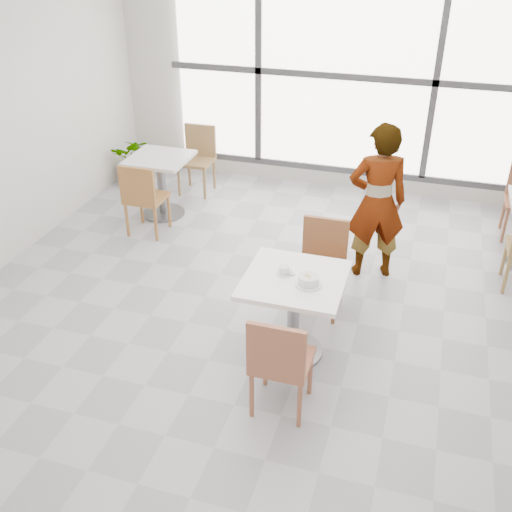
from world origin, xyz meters
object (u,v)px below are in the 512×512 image
(chair_near, at_px, (280,360))
(bg_chair_left_far, at_px, (198,154))
(oatmeal_bowl, at_px, (309,280))
(coffee_cup, at_px, (284,271))
(main_table, at_px, (294,301))
(person, at_px, (377,202))
(chair_far, at_px, (322,259))
(bg_chair_left_near, at_px, (143,195))
(plant_left, at_px, (135,159))
(bg_table_left, at_px, (161,177))

(chair_near, xyz_separation_m, bg_chair_left_far, (-2.10, 3.68, 0.00))
(oatmeal_bowl, relative_size, coffee_cup, 1.32)
(oatmeal_bowl, xyz_separation_m, coffee_cup, (-0.22, 0.10, -0.01))
(chair_near, xyz_separation_m, oatmeal_bowl, (0.05, 0.64, 0.29))
(main_table, distance_m, person, 1.59)
(main_table, xyz_separation_m, bg_chair_left_far, (-2.03, 2.97, -0.02))
(chair_far, height_order, bg_chair_left_near, same)
(main_table, distance_m, chair_far, 0.78)
(oatmeal_bowl, relative_size, bg_chair_left_near, 0.24)
(bg_chair_left_near, bearing_deg, oatmeal_bowl, 143.93)
(chair_far, distance_m, bg_chair_left_far, 3.04)
(oatmeal_bowl, distance_m, person, 1.60)
(chair_near, distance_m, plant_left, 4.79)
(chair_far, bearing_deg, bg_chair_left_far, 133.76)
(chair_near, bearing_deg, oatmeal_bowl, -94.89)
(bg_table_left, height_order, bg_chair_left_far, bg_chair_left_far)
(coffee_cup, distance_m, bg_chair_left_far, 3.53)
(chair_far, distance_m, plant_left, 3.77)
(chair_near, relative_size, bg_table_left, 1.16)
(chair_far, xyz_separation_m, bg_chair_left_near, (-2.22, 0.81, 0.00))
(bg_table_left, distance_m, bg_chair_left_near, 0.56)
(main_table, bearing_deg, coffee_cup, 161.78)
(chair_near, distance_m, bg_table_left, 3.63)
(coffee_cup, xyz_separation_m, person, (0.55, 1.47, 0.02))
(person, bearing_deg, chair_near, 62.07)
(coffee_cup, xyz_separation_m, bg_chair_left_far, (-1.93, 2.94, -0.28))
(chair_far, height_order, person, person)
(chair_near, xyz_separation_m, bg_table_left, (-2.25, 2.85, -0.01))
(chair_near, bearing_deg, bg_table_left, -51.76)
(oatmeal_bowl, xyz_separation_m, plant_left, (-3.10, 3.06, -0.47))
(chair_far, relative_size, coffee_cup, 5.47)
(oatmeal_bowl, bearing_deg, bg_table_left, 136.18)
(person, bearing_deg, main_table, 54.95)
(chair_far, bearing_deg, chair_near, -90.25)
(chair_near, height_order, bg_chair_left_far, same)
(oatmeal_bowl, bearing_deg, person, 78.02)
(chair_far, bearing_deg, plant_left, 144.01)
(main_table, relative_size, bg_chair_left_near, 0.92)
(bg_table_left, bearing_deg, person, -13.65)
(plant_left, bearing_deg, chair_far, -35.99)
(chair_near, distance_m, oatmeal_bowl, 0.71)
(coffee_cup, xyz_separation_m, plant_left, (-2.88, 2.95, -0.46))
(main_table, bearing_deg, chair_near, -84.26)
(bg_chair_left_near, height_order, bg_chair_left_far, same)
(main_table, relative_size, bg_table_left, 1.07)
(person, distance_m, plant_left, 3.77)
(oatmeal_bowl, height_order, person, person)
(coffee_cup, bearing_deg, chair_far, 76.91)
(bg_table_left, bearing_deg, chair_far, -31.23)
(bg_table_left, distance_m, plant_left, 1.17)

